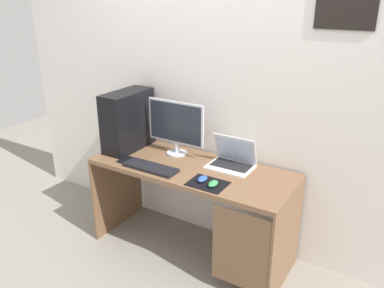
# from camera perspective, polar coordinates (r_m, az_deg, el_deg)

# --- Properties ---
(ground_plane) EXTENTS (8.00, 8.00, 0.00)m
(ground_plane) POSITION_cam_1_polar(r_m,az_deg,el_deg) (3.29, 0.00, -15.12)
(ground_plane) COLOR gray
(wall_back) EXTENTS (4.00, 0.05, 2.60)m
(wall_back) POSITION_cam_1_polar(r_m,az_deg,el_deg) (3.02, 3.50, 8.76)
(wall_back) COLOR silver
(wall_back) RESTS_ON ground_plane
(desk) EXTENTS (1.53, 0.61, 0.74)m
(desk) POSITION_cam_1_polar(r_m,az_deg,el_deg) (2.96, 0.22, -6.00)
(desk) COLOR brown
(desk) RESTS_ON ground_plane
(pc_tower) EXTENTS (0.20, 0.46, 0.48)m
(pc_tower) POSITION_cam_1_polar(r_m,az_deg,el_deg) (3.21, -9.33, 3.40)
(pc_tower) COLOR black
(pc_tower) RESTS_ON desk
(monitor) EXTENTS (0.50, 0.16, 0.43)m
(monitor) POSITION_cam_1_polar(r_m,az_deg,el_deg) (3.05, -2.38, 2.66)
(monitor) COLOR #B7BCC6
(monitor) RESTS_ON desk
(laptop) EXTENTS (0.33, 0.24, 0.23)m
(laptop) POSITION_cam_1_polar(r_m,az_deg,el_deg) (2.91, 5.84, -2.41)
(laptop) COLOR white
(laptop) RESTS_ON desk
(keyboard) EXTENTS (0.42, 0.14, 0.02)m
(keyboard) POSITION_cam_1_polar(r_m,az_deg,el_deg) (2.88, -6.06, -3.42)
(keyboard) COLOR black
(keyboard) RESTS_ON desk
(mousepad) EXTENTS (0.26, 0.20, 0.00)m
(mousepad) POSITION_cam_1_polar(r_m,az_deg,el_deg) (2.66, 2.29, -5.79)
(mousepad) COLOR black
(mousepad) RESTS_ON desk
(mouse_left) EXTENTS (0.06, 0.10, 0.03)m
(mouse_left) POSITION_cam_1_polar(r_m,az_deg,el_deg) (2.68, 1.56, -5.11)
(mouse_left) COLOR #2D51B2
(mouse_left) RESTS_ON mousepad
(mouse_right) EXTENTS (0.06, 0.10, 0.03)m
(mouse_right) POSITION_cam_1_polar(r_m,az_deg,el_deg) (2.62, 3.10, -5.79)
(mouse_right) COLOR #338C4C
(mouse_right) RESTS_ON mousepad
(cell_phone) EXTENTS (0.07, 0.13, 0.01)m
(cell_phone) POSITION_cam_1_polar(r_m,az_deg,el_deg) (3.06, -9.70, -2.28)
(cell_phone) COLOR black
(cell_phone) RESTS_ON desk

